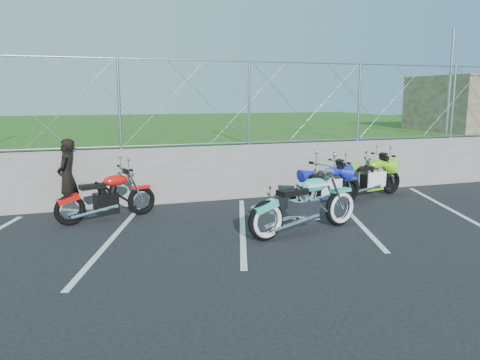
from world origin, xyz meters
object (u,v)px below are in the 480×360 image
object	(u,v)px
sportbike_green	(372,179)
naked_orange	(108,198)
sportbike_blue	(327,186)
cruiser_turquoise	(306,206)
person_standing	(67,176)

from	to	relation	value
sportbike_green	naked_orange	bearing A→B (deg)	170.47
naked_orange	sportbike_green	distance (m)	6.27
sportbike_green	sportbike_blue	distance (m)	1.56
naked_orange	cruiser_turquoise	bearing A→B (deg)	-48.67
naked_orange	person_standing	xyz separation A→B (m)	(-0.78, 0.83, 0.35)
cruiser_turquoise	naked_orange	bearing A→B (deg)	133.62
naked_orange	person_standing	bearing A→B (deg)	115.97
naked_orange	person_standing	size ratio (longest dim) A/B	1.27
naked_orange	person_standing	world-z (taller)	person_standing
naked_orange	sportbike_blue	bearing A→B (deg)	-19.86
cruiser_turquoise	sportbike_green	world-z (taller)	cruiser_turquoise
naked_orange	sportbike_green	bearing A→B (deg)	-14.95
person_standing	sportbike_blue	bearing A→B (deg)	95.86
sportbike_green	person_standing	size ratio (longest dim) A/B	1.26
sportbike_green	person_standing	world-z (taller)	person_standing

